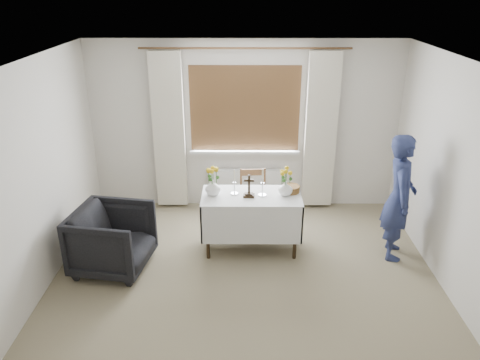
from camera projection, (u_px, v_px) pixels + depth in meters
name	position (u px, v px, depth m)	size (l,w,h in m)	color
ground	(245.00, 305.00, 5.04)	(5.00, 5.00, 0.00)	gray
altar_table	(251.00, 222.00, 5.97)	(1.24, 0.64, 0.76)	silver
wooden_chair	(254.00, 201.00, 6.46)	(0.39, 0.39, 0.83)	brown
armchair	(113.00, 239.00, 5.55)	(0.83, 0.86, 0.78)	black
person	(399.00, 197.00, 5.68)	(0.58, 0.38, 1.59)	navy
radiator	(245.00, 188.00, 7.15)	(1.10, 0.10, 0.60)	silver
wooden_cross	(249.00, 186.00, 5.72)	(0.14, 0.10, 0.29)	black
candlestick_left	(234.00, 182.00, 5.79)	(0.09, 0.09, 0.32)	silver
candlestick_right	(263.00, 182.00, 5.74)	(0.10, 0.10, 0.35)	silver
flower_vase_left	(213.00, 187.00, 5.79)	(0.19, 0.19, 0.20)	white
flower_vase_right	(285.00, 188.00, 5.78)	(0.18, 0.18, 0.19)	white
wicker_basket	(291.00, 189.00, 5.89)	(0.22, 0.22, 0.09)	brown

